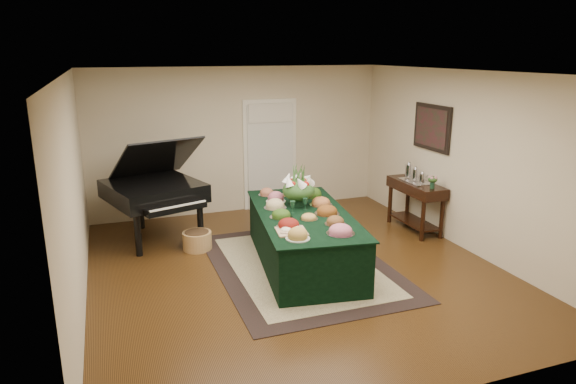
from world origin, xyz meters
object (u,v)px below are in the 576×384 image
object	(u,v)px
buffet_table	(303,238)
mahogany_sideboard	(416,193)
floral_centerpiece	(299,186)
grand_piano	(154,190)

from	to	relation	value
buffet_table	mahogany_sideboard	size ratio (longest dim) A/B	2.35
floral_centerpiece	mahogany_sideboard	distance (m)	2.31
floral_centerpiece	mahogany_sideboard	size ratio (longest dim) A/B	0.42
grand_piano	floral_centerpiece	bearing A→B (deg)	-36.32
floral_centerpiece	grand_piano	world-z (taller)	grand_piano
grand_piano	mahogany_sideboard	size ratio (longest dim) A/B	1.58
buffet_table	grand_piano	xyz separation A→B (m)	(-1.86, 1.78, 0.43)
buffet_table	mahogany_sideboard	xyz separation A→B (m)	(2.32, 0.70, 0.26)
mahogany_sideboard	grand_piano	bearing A→B (deg)	165.53
floral_centerpiece	mahogany_sideboard	xyz separation A→B (m)	(2.25, 0.34, -0.41)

